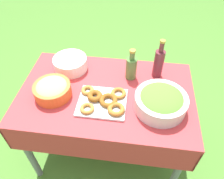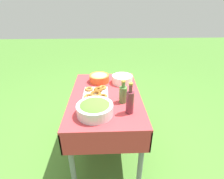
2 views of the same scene
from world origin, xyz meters
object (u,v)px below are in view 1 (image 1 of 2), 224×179
Objects in this scene: donut_platter at (103,101)px; olive_oil_bottle at (131,67)px; wine_bottle at (159,63)px; salad_bowl at (161,101)px; pasta_bowl at (52,89)px; plate_stack at (70,64)px.

donut_platter is 1.42× the size of olive_oil_bottle.
wine_bottle is (0.35, 0.32, 0.10)m from donut_platter.
wine_bottle reaches higher than olive_oil_bottle.
olive_oil_bottle is (-0.20, 0.27, 0.03)m from salad_bowl.
pasta_bowl is at bearing 178.37° from salad_bowl.
pasta_bowl is 0.29m from plate_stack.
salad_bowl is 1.09× the size of wine_bottle.
olive_oil_bottle is (0.50, 0.25, 0.04)m from pasta_bowl.
olive_oil_bottle is at bearing 60.37° from donut_platter.
plate_stack is 0.46m from olive_oil_bottle.
donut_platter is 1.12× the size of wine_bottle.
olive_oil_bottle reaches higher than salad_bowl.
salad_bowl reaches higher than donut_platter.
donut_platter is at bearing -46.31° from plate_stack.
olive_oil_bottle is 0.19m from wine_bottle.
olive_oil_bottle is at bearing -167.09° from wine_bottle.
wine_bottle is (0.69, 0.29, 0.06)m from pasta_bowl.
wine_bottle reaches higher than plate_stack.
pasta_bowl is at bearing -157.04° from wine_bottle.
plate_stack is at bearing 133.69° from donut_platter.
salad_bowl reaches higher than plate_stack.
olive_oil_bottle is 0.79× the size of wine_bottle.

